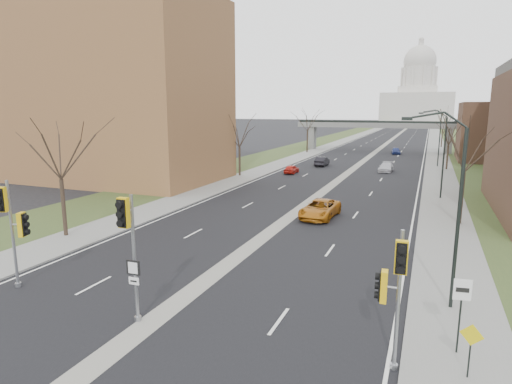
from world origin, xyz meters
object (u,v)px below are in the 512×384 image
Objects in this scene: signal_pole_right at (394,281)px; warning_sign at (471,343)px; car_right_near at (320,209)px; signal_pole_left at (12,219)px; car_right_far at (396,151)px; signal_pole_median at (129,236)px; car_right_mid at (386,167)px; car_left_near at (291,169)px; car_left_far at (322,161)px; speed_limit_sign at (461,303)px.

warning_sign is at bearing 7.19° from signal_pole_right.
signal_pole_right is at bearing -66.70° from car_right_near.
car_right_far is (12.54, 75.23, -2.92)m from signal_pole_left.
signal_pole_median is 50.52m from car_right_mid.
signal_pole_right is 1.12× the size of car_right_mid.
signal_pole_median is 1.10× the size of signal_pole_right.
car_left_far reaches higher than car_left_near.
signal_pole_median is at bearing -157.91° from warning_sign.
signal_pole_right is 0.94× the size of car_right_near.
signal_pole_median is at bearing -177.19° from speed_limit_sign.
signal_pole_left is 51.08m from car_right_mid.
car_right_mid is (10.05, -2.86, -0.08)m from car_left_far.
signal_pole_median is 1.39× the size of car_right_far.
car_right_far is (9.50, 23.09, -0.05)m from car_left_far.
signal_pole_median is (7.64, -0.84, 0.24)m from signal_pole_left.
speed_limit_sign reaches higher than car_right_mid.
car_left_near is 13.84m from car_right_mid.
car_right_near is 1.19× the size of car_right_mid.
car_left_near is at bearing 95.72° from signal_pole_median.
signal_pole_median reaches higher than car_right_near.
signal_pole_left is 1.23× the size of car_right_mid.
speed_limit_sign is 1.68m from warning_sign.
signal_pole_right is (17.86, -0.23, -0.31)m from signal_pole_left.
signal_pole_right reaches higher than car_right_far.
warning_sign is 0.44× the size of car_left_far.
warning_sign is 54.74m from car_left_far.
car_right_far is (-7.55, 73.51, -1.40)m from speed_limit_sign.
car_right_far is (-7.81, 75.01, -0.69)m from warning_sign.
signal_pole_left reaches higher than car_left_near.
speed_limit_sign reaches higher than car_left_near.
signal_pole_right is 3.20m from speed_limit_sign.
signal_pole_median is 1.53× the size of car_left_near.
car_right_near reaches higher than car_left_near.
car_left_far reaches higher than car_right_mid.
signal_pole_right is at bearing 111.09° from car_left_near.
signal_pole_right reaches higher than warning_sign.
warning_sign is 46.65m from car_left_near.
signal_pole_right reaches higher than car_right_mid.
signal_pole_median is at bearing -179.63° from signal_pole_right.
speed_limit_sign is at bearing 117.19° from warning_sign.
signal_pole_left reaches higher than car_left_far.
speed_limit_sign is at bearing 108.60° from car_left_far.
signal_pole_left is 20.48m from warning_sign.
signal_pole_median reaches higher than speed_limit_sign.
car_right_near is at bearing 133.92° from warning_sign.
car_right_near is 29.66m from car_right_mid.
speed_limit_sign is 0.53× the size of car_right_near.
signal_pole_left is 7.69m from signal_pole_median.
speed_limit_sign is at bearing 38.02° from signal_pole_right.
speed_limit_sign is (12.45, 2.55, -1.76)m from signal_pole_median.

